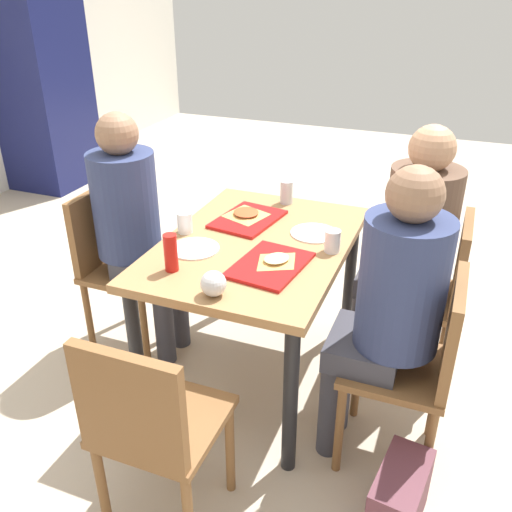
{
  "coord_description": "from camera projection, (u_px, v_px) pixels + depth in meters",
  "views": [
    {
      "loc": [
        -2.1,
        -0.82,
        1.85
      ],
      "look_at": [
        0.0,
        0.0,
        0.67
      ],
      "focal_mm": 38.66,
      "sensor_mm": 36.0,
      "label": 1
    }
  ],
  "objects": [
    {
      "name": "tray_red_near",
      "position": [
        270.0,
        265.0,
        2.29
      ],
      "size": [
        0.39,
        0.3,
        0.02
      ],
      "primitive_type": "cube",
      "rotation": [
        0.0,
        0.0,
        -0.12
      ],
      "color": "#B21414",
      "rests_on": "main_table"
    },
    {
      "name": "paper_plate_near_edge",
      "position": [
        314.0,
        233.0,
        2.57
      ],
      "size": [
        0.22,
        0.22,
        0.01
      ],
      "primitive_type": "cylinder",
      "color": "white",
      "rests_on": "main_table"
    },
    {
      "name": "chair_far_side",
      "position": [
        115.0,
        258.0,
        2.87
      ],
      "size": [
        0.4,
        0.4,
        0.87
      ],
      "color": "brown",
      "rests_on": "ground_plane"
    },
    {
      "name": "foil_bundle",
      "position": [
        213.0,
        284.0,
        2.07
      ],
      "size": [
        0.1,
        0.1,
        0.1
      ],
      "primitive_type": "sphere",
      "color": "silver",
      "rests_on": "main_table"
    },
    {
      "name": "person_in_red",
      "position": [
        390.0,
        299.0,
        2.05
      ],
      "size": [
        0.32,
        0.42,
        1.28
      ],
      "color": "#383842",
      "rests_on": "ground_plane"
    },
    {
      "name": "person_far_side",
      "position": [
        133.0,
        219.0,
        2.71
      ],
      "size": [
        0.32,
        0.42,
        1.28
      ],
      "color": "#383842",
      "rests_on": "ground_plane"
    },
    {
      "name": "tray_red_far",
      "position": [
        248.0,
        219.0,
        2.71
      ],
      "size": [
        0.39,
        0.31,
        0.02
      ],
      "primitive_type": "cube",
      "rotation": [
        0.0,
        0.0,
        -0.15
      ],
      "color": "#B21414",
      "rests_on": "main_table"
    },
    {
      "name": "plastic_cup_b",
      "position": [
        332.0,
        241.0,
        2.39
      ],
      "size": [
        0.07,
        0.07,
        0.1
      ],
      "primitive_type": "cylinder",
      "color": "white",
      "rests_on": "main_table"
    },
    {
      "name": "ground_plane",
      "position": [
        256.0,
        373.0,
        2.85
      ],
      "size": [
        10.0,
        10.0,
        0.02
      ],
      "primitive_type": "cube",
      "color": "#B7A893"
    },
    {
      "name": "person_in_brown_jacket",
      "position": [
        410.0,
        237.0,
        2.53
      ],
      "size": [
        0.32,
        0.42,
        1.28
      ],
      "color": "#383842",
      "rests_on": "ground_plane"
    },
    {
      "name": "drink_fridge",
      "position": [
        42.0,
        82.0,
        4.97
      ],
      "size": [
        0.7,
        0.6,
        1.9
      ],
      "primitive_type": "cube",
      "color": "#14194C",
      "rests_on": "ground_plane"
    },
    {
      "name": "soda_can",
      "position": [
        286.0,
        192.0,
        2.89
      ],
      "size": [
        0.07,
        0.07,
        0.12
      ],
      "primitive_type": "cylinder",
      "color": "#B7BCC6",
      "rests_on": "main_table"
    },
    {
      "name": "chair_near_left",
      "position": [
        420.0,
        360.0,
        2.12
      ],
      "size": [
        0.4,
        0.4,
        0.87
      ],
      "color": "brown",
      "rests_on": "ground_plane"
    },
    {
      "name": "paper_plate_center",
      "position": [
        195.0,
        249.0,
        2.43
      ],
      "size": [
        0.22,
        0.22,
        0.01
      ],
      "primitive_type": "cylinder",
      "color": "white",
      "rests_on": "main_table"
    },
    {
      "name": "condiment_bottle",
      "position": [
        171.0,
        253.0,
        2.23
      ],
      "size": [
        0.06,
        0.06,
        0.16
      ],
      "primitive_type": "cylinder",
      "color": "red",
      "rests_on": "main_table"
    },
    {
      "name": "chair_left_end",
      "position": [
        150.0,
        424.0,
        1.82
      ],
      "size": [
        0.4,
        0.4,
        0.87
      ],
      "color": "brown",
      "rests_on": "ground_plane"
    },
    {
      "name": "handbag",
      "position": [
        399.0,
        500.0,
        2.0
      ],
      "size": [
        0.34,
        0.2,
        0.28
      ],
      "primitive_type": "cube",
      "rotation": [
        0.0,
        0.0,
        -0.13
      ],
      "color": "#592D38",
      "rests_on": "ground_plane"
    },
    {
      "name": "main_table",
      "position": [
        256.0,
        261.0,
        2.55
      ],
      "size": [
        1.16,
        0.81,
        0.75
      ],
      "color": "#9E7247",
      "rests_on": "ground_plane"
    },
    {
      "name": "pizza_slice_a",
      "position": [
        277.0,
        260.0,
        2.29
      ],
      "size": [
        0.21,
        0.19,
        0.02
      ],
      "color": "tan",
      "rests_on": "tray_red_near"
    },
    {
      "name": "chair_near_right",
      "position": [
        434.0,
        288.0,
        2.6
      ],
      "size": [
        0.4,
        0.4,
        0.87
      ],
      "color": "brown",
      "rests_on": "ground_plane"
    },
    {
      "name": "pizza_slice_b",
      "position": [
        246.0,
        213.0,
        2.73
      ],
      "size": [
        0.25,
        0.25,
        0.02
      ],
      "color": "tan",
      "rests_on": "tray_red_far"
    },
    {
      "name": "plastic_cup_a",
      "position": [
        185.0,
        222.0,
        2.57
      ],
      "size": [
        0.07,
        0.07,
        0.1
      ],
      "primitive_type": "cylinder",
      "color": "white",
      "rests_on": "main_table"
    }
  ]
}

